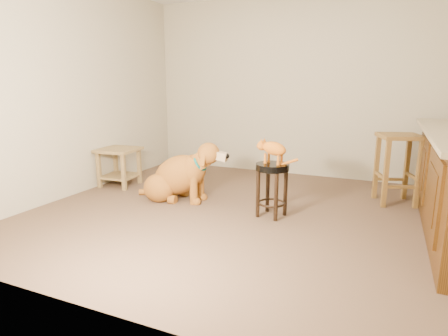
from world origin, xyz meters
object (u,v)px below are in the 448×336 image
at_px(padded_stool, 272,179).
at_px(wood_stool, 397,168).
at_px(golden_retriever, 179,177).
at_px(tabby_kitten, 272,149).
at_px(side_table, 119,161).

xyz_separation_m(padded_stool, wood_stool, (1.17, 1.00, 0.02)).
bearing_deg(padded_stool, golden_retriever, 174.71).
bearing_deg(wood_stool, tabby_kitten, -139.83).
bearing_deg(wood_stool, golden_retriever, -159.12).
distance_m(side_table, golden_retriever, 1.08).
relative_size(side_table, golden_retriever, 0.45).
bearing_deg(padded_stool, wood_stool, 40.48).
bearing_deg(tabby_kitten, wood_stool, 51.48).
relative_size(padded_stool, side_table, 1.05).
height_order(padded_stool, wood_stool, wood_stool).
bearing_deg(wood_stool, side_table, -169.01).
distance_m(golden_retriever, tabby_kitten, 1.24).
xyz_separation_m(golden_retriever, tabby_kitten, (1.16, -0.10, 0.43)).
bearing_deg(tabby_kitten, golden_retriever, -173.88).
xyz_separation_m(padded_stool, golden_retriever, (-1.17, 0.11, -0.11)).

